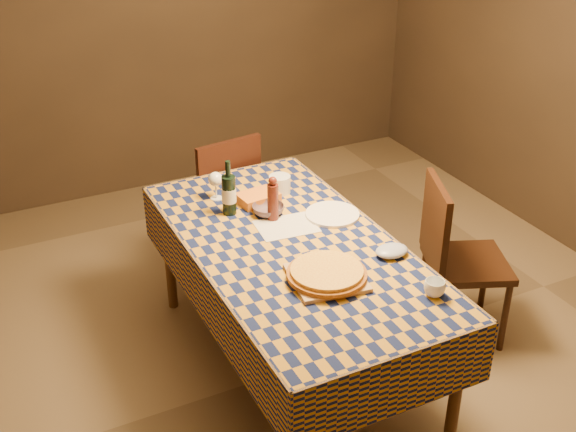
{
  "coord_description": "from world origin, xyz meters",
  "views": [
    {
      "loc": [
        -1.33,
        -2.65,
        2.54
      ],
      "look_at": [
        0.0,
        0.05,
        0.9
      ],
      "focal_mm": 45.0,
      "sensor_mm": 36.0,
      "label": 1
    }
  ],
  "objects_px": {
    "pizza": "(327,273)",
    "bowl": "(268,210)",
    "chair_right": "(453,253)",
    "dining_table": "(293,258)",
    "cutting_board": "(327,278)",
    "white_plate": "(332,214)",
    "wine_bottle": "(229,194)",
    "chair_far": "(221,197)"
  },
  "relations": [
    {
      "from": "chair_right",
      "to": "bowl",
      "type": "bearing_deg",
      "value": 155.24
    },
    {
      "from": "chair_far",
      "to": "cutting_board",
      "type": "bearing_deg",
      "value": -92.13
    },
    {
      "from": "pizza",
      "to": "wine_bottle",
      "type": "height_order",
      "value": "wine_bottle"
    },
    {
      "from": "dining_table",
      "to": "cutting_board",
      "type": "height_order",
      "value": "cutting_board"
    },
    {
      "from": "wine_bottle",
      "to": "chair_right",
      "type": "height_order",
      "value": "wine_bottle"
    },
    {
      "from": "dining_table",
      "to": "chair_far",
      "type": "height_order",
      "value": "chair_far"
    },
    {
      "from": "bowl",
      "to": "wine_bottle",
      "type": "height_order",
      "value": "wine_bottle"
    },
    {
      "from": "cutting_board",
      "to": "bowl",
      "type": "height_order",
      "value": "bowl"
    },
    {
      "from": "white_plate",
      "to": "chair_far",
      "type": "bearing_deg",
      "value": 105.98
    },
    {
      "from": "pizza",
      "to": "chair_right",
      "type": "relative_size",
      "value": 0.49
    },
    {
      "from": "pizza",
      "to": "chair_far",
      "type": "height_order",
      "value": "chair_far"
    },
    {
      "from": "bowl",
      "to": "white_plate",
      "type": "bearing_deg",
      "value": -28.97
    },
    {
      "from": "pizza",
      "to": "wine_bottle",
      "type": "relative_size",
      "value": 1.55
    },
    {
      "from": "wine_bottle",
      "to": "white_plate",
      "type": "relative_size",
      "value": 1.06
    },
    {
      "from": "pizza",
      "to": "bowl",
      "type": "relative_size",
      "value": 2.77
    },
    {
      "from": "pizza",
      "to": "bowl",
      "type": "bearing_deg",
      "value": 87.85
    },
    {
      "from": "bowl",
      "to": "wine_bottle",
      "type": "xyz_separation_m",
      "value": [
        -0.17,
        0.1,
        0.08
      ]
    },
    {
      "from": "cutting_board",
      "to": "white_plate",
      "type": "relative_size",
      "value": 1.12
    },
    {
      "from": "pizza",
      "to": "bowl",
      "type": "xyz_separation_m",
      "value": [
        0.02,
        0.66,
        -0.01
      ]
    },
    {
      "from": "bowl",
      "to": "chair_right",
      "type": "distance_m",
      "value": 1.03
    },
    {
      "from": "dining_table",
      "to": "white_plate",
      "type": "height_order",
      "value": "white_plate"
    },
    {
      "from": "bowl",
      "to": "white_plate",
      "type": "relative_size",
      "value": 0.59
    },
    {
      "from": "white_plate",
      "to": "chair_far",
      "type": "height_order",
      "value": "chair_far"
    },
    {
      "from": "pizza",
      "to": "chair_right",
      "type": "height_order",
      "value": "chair_right"
    },
    {
      "from": "white_plate",
      "to": "chair_right",
      "type": "bearing_deg",
      "value": -22.65
    },
    {
      "from": "white_plate",
      "to": "chair_right",
      "type": "distance_m",
      "value": 0.71
    },
    {
      "from": "pizza",
      "to": "white_plate",
      "type": "xyz_separation_m",
      "value": [
        0.31,
        0.51,
        -0.03
      ]
    },
    {
      "from": "pizza",
      "to": "white_plate",
      "type": "height_order",
      "value": "pizza"
    },
    {
      "from": "dining_table",
      "to": "pizza",
      "type": "bearing_deg",
      "value": -90.35
    },
    {
      "from": "bowl",
      "to": "chair_far",
      "type": "height_order",
      "value": "chair_far"
    },
    {
      "from": "dining_table",
      "to": "wine_bottle",
      "type": "relative_size",
      "value": 6.27
    },
    {
      "from": "dining_table",
      "to": "chair_far",
      "type": "relative_size",
      "value": 1.98
    },
    {
      "from": "dining_table",
      "to": "wine_bottle",
      "type": "distance_m",
      "value": 0.49
    },
    {
      "from": "wine_bottle",
      "to": "chair_right",
      "type": "xyz_separation_m",
      "value": [
        1.07,
        -0.51,
        -0.36
      ]
    },
    {
      "from": "wine_bottle",
      "to": "chair_right",
      "type": "distance_m",
      "value": 1.24
    },
    {
      "from": "wine_bottle",
      "to": "chair_far",
      "type": "distance_m",
      "value": 0.77
    },
    {
      "from": "pizza",
      "to": "wine_bottle",
      "type": "xyz_separation_m",
      "value": [
        -0.15,
        0.77,
        0.07
      ]
    },
    {
      "from": "dining_table",
      "to": "pizza",
      "type": "distance_m",
      "value": 0.36
    },
    {
      "from": "wine_bottle",
      "to": "white_plate",
      "type": "bearing_deg",
      "value": -29.41
    },
    {
      "from": "bowl",
      "to": "white_plate",
      "type": "distance_m",
      "value": 0.33
    },
    {
      "from": "white_plate",
      "to": "wine_bottle",
      "type": "bearing_deg",
      "value": 150.59
    },
    {
      "from": "pizza",
      "to": "wine_bottle",
      "type": "distance_m",
      "value": 0.78
    }
  ]
}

